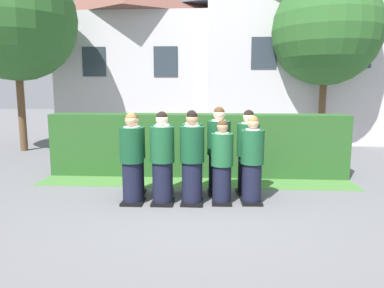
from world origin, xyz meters
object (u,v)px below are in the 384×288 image
object	(u,v)px
student_front_row_1	(162,160)
student_rear_row_2	(192,155)
student_rear_row_4	(248,154)
student_rear_row_0	(135,156)
student_front_row_4	(252,162)
student_front_row_2	(192,160)
student_front_row_0	(132,161)
student_rear_row_3	(219,153)
student_rear_row_1	(163,155)
student_front_row_3	(222,164)

from	to	relation	value
student_front_row_1	student_rear_row_2	bearing A→B (deg)	52.65
student_rear_row_4	student_rear_row_0	bearing A→B (deg)	-175.91
student_rear_row_2	student_front_row_4	bearing A→B (deg)	-23.93
student_front_row_2	student_front_row_4	distance (m)	1.09
student_front_row_0	student_rear_row_3	xyz separation A→B (m)	(1.56, 0.68, 0.04)
student_rear_row_3	student_rear_row_4	bearing A→B (deg)	4.05
student_rear_row_0	student_rear_row_2	size ratio (longest dim) A/B	0.96
student_front_row_2	student_front_row_4	xyz separation A→B (m)	(1.08, 0.11, -0.04)
student_rear_row_2	student_front_row_0	bearing A→B (deg)	-147.89
student_front_row_1	student_rear_row_2	world-z (taller)	student_front_row_1
student_front_row_2	student_rear_row_2	distance (m)	0.61
student_front_row_4	student_rear_row_3	distance (m)	0.80
student_rear_row_1	student_rear_row_3	bearing A→B (deg)	4.28
student_rear_row_3	student_front_row_2	bearing A→B (deg)	-127.23
student_rear_row_3	student_rear_row_0	bearing A→B (deg)	-175.90
student_front_row_0	student_rear_row_3	size ratio (longest dim) A/B	0.96
student_front_row_2	student_rear_row_0	xyz separation A→B (m)	(-1.16, 0.52, -0.04)
student_front_row_0	student_rear_row_1	distance (m)	0.76
student_rear_row_1	student_rear_row_3	size ratio (longest dim) A/B	0.95
student_front_row_0	student_rear_row_2	xyz separation A→B (m)	(1.04, 0.65, 0.00)
student_front_row_0	student_rear_row_0	world-z (taller)	student_front_row_0
student_front_row_3	student_rear_row_2	bearing A→B (deg)	136.45
student_front_row_4	student_rear_row_4	xyz separation A→B (m)	(-0.03, 0.57, 0.04)
student_rear_row_0	student_rear_row_3	bearing A→B (deg)	4.10
student_front_row_3	student_rear_row_0	world-z (taller)	student_rear_row_0
student_front_row_0	student_rear_row_0	bearing A→B (deg)	97.99
student_front_row_2	student_front_row_4	bearing A→B (deg)	5.67
student_front_row_2	student_front_row_1	bearing A→B (deg)	-176.84
student_rear_row_0	student_rear_row_4	bearing A→B (deg)	4.09
student_rear_row_2	student_rear_row_3	xyz separation A→B (m)	(0.53, 0.03, 0.03)
student_front_row_4	student_front_row_1	bearing A→B (deg)	-175.15
student_rear_row_2	student_front_row_3	bearing A→B (deg)	-43.55
student_front_row_4	student_rear_row_2	size ratio (longest dim) A/B	0.96
student_front_row_4	student_rear_row_4	bearing A→B (deg)	92.80
student_front_row_1	student_rear_row_4	distance (m)	1.73
student_front_row_3	student_rear_row_4	size ratio (longest dim) A/B	0.92
student_rear_row_0	student_rear_row_4	world-z (taller)	student_rear_row_4
student_front_row_3	student_front_row_2	bearing A→B (deg)	-174.44
student_rear_row_1	student_rear_row_4	xyz separation A→B (m)	(1.66, 0.12, 0.01)
student_rear_row_4	student_front_row_4	bearing A→B (deg)	-87.20
student_front_row_0	student_rear_row_1	bearing A→B (deg)	51.29
student_front_row_4	student_rear_row_1	size ratio (longest dim) A/B	0.97
student_rear_row_1	student_rear_row_3	world-z (taller)	student_rear_row_3
student_rear_row_4	student_rear_row_3	bearing A→B (deg)	-175.95
student_front_row_1	student_front_row_4	distance (m)	1.62
student_rear_row_1	student_rear_row_0	bearing A→B (deg)	-176.25
student_rear_row_0	student_rear_row_4	distance (m)	2.22
student_front_row_1	student_front_row_4	xyz separation A→B (m)	(1.61, 0.14, -0.04)
student_front_row_4	student_rear_row_3	size ratio (longest dim) A/B	0.92
student_front_row_0	student_rear_row_0	size ratio (longest dim) A/B	1.03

